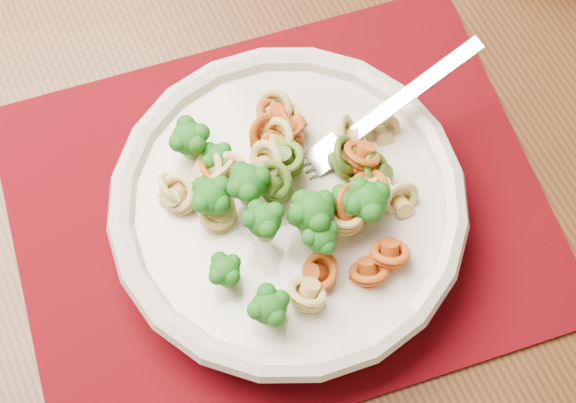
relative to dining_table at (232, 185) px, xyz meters
name	(u,v)px	position (x,y,z in m)	size (l,w,h in m)	color
dining_table	(232,185)	(0.00, 0.00, 0.00)	(1.28, 0.85, 0.78)	#553017
placemat	(279,211)	(0.01, -0.09, 0.13)	(0.40, 0.31, 0.00)	#530304
pasta_bowl	(288,207)	(0.01, -0.10, 0.16)	(0.26, 0.26, 0.05)	beige
pasta_broccoli_heap	(288,198)	(0.01, -0.10, 0.17)	(0.22, 0.22, 0.06)	tan
fork	(326,155)	(0.05, -0.08, 0.17)	(0.19, 0.02, 0.01)	silver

